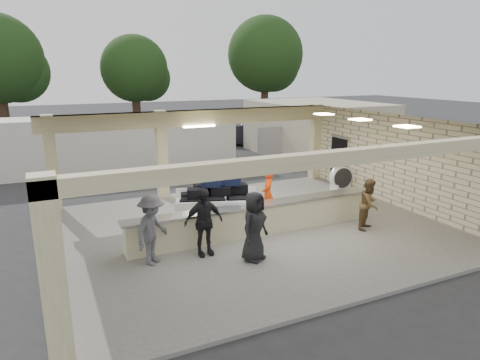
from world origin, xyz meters
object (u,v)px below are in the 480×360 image
drum_fan (341,178)px  container_white (112,143)px  passenger_a (369,204)px  passenger_d (254,226)px  passenger_b (204,222)px  passenger_c (152,230)px  car_white_a (288,140)px  luggage_cart (217,199)px  baggage_handler (268,194)px  baggage_counter (256,219)px  car_white_b (290,134)px  car_dark (250,135)px

drum_fan → container_white: bearing=137.7°
passenger_a → passenger_d: (-4.37, -0.53, 0.13)m
drum_fan → passenger_b: 8.34m
passenger_b → passenger_c: passenger_b is taller
car_white_a → container_white: bearing=94.0°
car_white_a → luggage_cart: bearing=138.0°
passenger_a → passenger_b: passenger_b is taller
drum_fan → baggage_handler: size_ratio=0.64×
passenger_c → car_white_a: (12.28, 13.43, -0.39)m
baggage_counter → car_white_b: car_white_b is taller
passenger_c → passenger_d: (2.50, -0.91, 0.01)m
passenger_b → car_white_a: (10.87, 13.48, -0.40)m
baggage_counter → car_white_a: car_white_a is taller
car_white_a → car_dark: (-1.53, 2.43, 0.08)m
drum_fan → baggage_handler: (-4.39, -1.62, 0.27)m
passenger_a → car_white_a: passenger_a is taller
baggage_counter → passenger_a: 3.65m
passenger_a → container_white: size_ratio=0.13×
passenger_c → car_dark: 19.16m
passenger_b → passenger_a: bearing=-5.9°
car_white_a → baggage_counter: bearing=143.4°
passenger_b → car_dark: (9.35, 15.91, -0.31)m
drum_fan → passenger_a: passenger_a is taller
car_white_b → container_white: 13.19m
drum_fan → car_dark: (1.85, 12.26, 0.06)m
passenger_b → car_white_a: size_ratio=0.42×
baggage_handler → car_dark: 15.22m
passenger_b → container_white: bearing=89.7°
passenger_d → container_white: 13.31m
passenger_a → passenger_c: 6.88m
car_white_b → car_dark: bearing=88.9°
baggage_counter → passenger_d: (-0.89, -1.60, 0.46)m
baggage_counter → passenger_c: 3.49m
passenger_a → car_dark: 16.71m
passenger_c → car_white_a: 18.20m
passenger_a → container_white: bearing=85.8°
baggage_handler → passenger_a: 3.35m
baggage_handler → car_dark: size_ratio=0.38×
passenger_b → passenger_d: 1.40m
passenger_d → car_white_b: passenger_d is taller
drum_fan → car_dark: size_ratio=0.24×
passenger_a → passenger_b: bearing=147.3°
baggage_counter → passenger_b: passenger_b is taller
container_white → passenger_c: bearing=-91.1°
passenger_b → car_dark: bearing=57.2°
drum_fan → car_white_a: 10.40m
passenger_a → container_white: 14.01m
drum_fan → passenger_c: bearing=-152.6°
baggage_counter → baggage_handler: baggage_handler is taller
passenger_b → luggage_cart: bearing=57.1°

